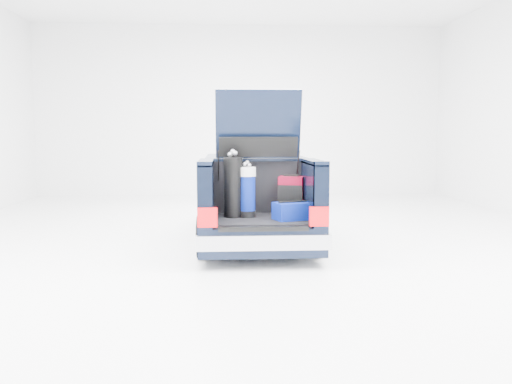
{
  "coord_description": "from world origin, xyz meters",
  "views": [
    {
      "loc": [
        -0.53,
        -9.21,
        1.79
      ],
      "look_at": [
        0.0,
        -0.5,
        0.88
      ],
      "focal_mm": 38.0,
      "sensor_mm": 36.0,
      "label": 1
    }
  ],
  "objects": [
    {
      "name": "red_suitcase",
      "position": [
        0.5,
        -1.09,
        0.88
      ],
      "size": [
        0.42,
        0.34,
        0.6
      ],
      "rotation": [
        0.0,
        0.0,
        -0.3
      ],
      "color": "#630316",
      "rests_on": "car"
    },
    {
      "name": "car",
      "position": [
        -0.0,
        0.11,
        0.67
      ],
      "size": [
        1.87,
        4.65,
        2.47
      ],
      "color": "black",
      "rests_on": "ground"
    },
    {
      "name": "blue_golf_bag",
      "position": [
        -0.18,
        -1.35,
        0.97
      ],
      "size": [
        0.25,
        0.25,
        0.83
      ],
      "rotation": [
        0.0,
        0.0,
        0.0
      ],
      "color": "black",
      "rests_on": "car"
    },
    {
      "name": "ground",
      "position": [
        0.0,
        0.0,
        0.0
      ],
      "size": [
        14.0,
        14.0,
        0.0
      ],
      "primitive_type": "plane",
      "color": "white",
      "rests_on": "ground"
    },
    {
      "name": "black_golf_bag",
      "position": [
        -0.39,
        -1.35,
        1.04
      ],
      "size": [
        0.29,
        0.3,
        0.97
      ],
      "rotation": [
        0.0,
        0.0,
        -0.05
      ],
      "color": "black",
      "rests_on": "car"
    },
    {
      "name": "blue_duffel",
      "position": [
        0.45,
        -1.64,
        0.72
      ],
      "size": [
        0.59,
        0.48,
        0.27
      ],
      "rotation": [
        0.0,
        0.0,
        0.33
      ],
      "color": "navy",
      "rests_on": "car"
    }
  ]
}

